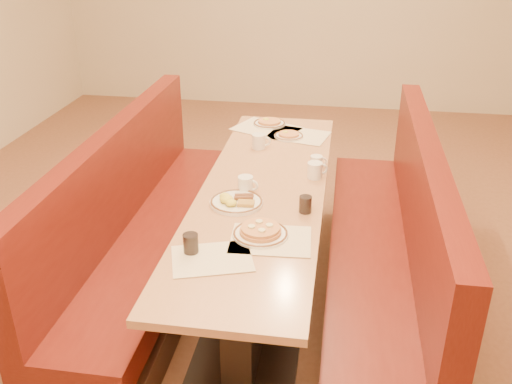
# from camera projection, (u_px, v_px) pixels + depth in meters

# --- Properties ---
(ground) EXTENTS (8.00, 8.00, 0.00)m
(ground) POSITION_uv_depth(u_px,v_px,m) (263.00, 295.00, 3.58)
(ground) COLOR #9E6647
(ground) RESTS_ON ground
(diner_table) EXTENTS (0.70, 2.50, 0.75)m
(diner_table) POSITION_uv_depth(u_px,v_px,m) (263.00, 244.00, 3.41)
(diner_table) COLOR black
(diner_table) RESTS_ON ground
(booth_left) EXTENTS (0.55, 2.50, 1.05)m
(booth_left) POSITION_uv_depth(u_px,v_px,m) (146.00, 236.00, 3.52)
(booth_left) COLOR #4C3326
(booth_left) RESTS_ON ground
(booth_right) EXTENTS (0.55, 2.50, 1.05)m
(booth_right) POSITION_uv_depth(u_px,v_px,m) (387.00, 257.00, 3.32)
(booth_right) COLOR #4C3326
(booth_right) RESTS_ON ground
(placemat_near_left) EXTENTS (0.43, 0.37, 0.00)m
(placemat_near_left) POSITION_uv_depth(u_px,v_px,m) (212.00, 258.00, 2.58)
(placemat_near_left) COLOR #EFE9BB
(placemat_near_left) RESTS_ON diner_table
(placemat_near_right) EXTENTS (0.40, 0.31, 0.00)m
(placemat_near_right) POSITION_uv_depth(u_px,v_px,m) (271.00, 240.00, 2.72)
(placemat_near_right) COLOR #EFE9BB
(placemat_near_right) RESTS_ON diner_table
(placemat_far_left) EXTENTS (0.54, 0.49, 0.00)m
(placemat_far_left) POSITION_uv_depth(u_px,v_px,m) (267.00, 128.00, 4.14)
(placemat_far_left) COLOR #EFE9BB
(placemat_far_left) RESTS_ON diner_table
(placemat_far_right) EXTENTS (0.46, 0.39, 0.00)m
(placemat_far_right) POSITION_uv_depth(u_px,v_px,m) (298.00, 135.00, 4.01)
(placemat_far_right) COLOR #EFE9BB
(placemat_far_right) RESTS_ON diner_table
(pancake_plate) EXTENTS (0.27, 0.27, 0.06)m
(pancake_plate) POSITION_uv_depth(u_px,v_px,m) (260.00, 232.00, 2.75)
(pancake_plate) COLOR white
(pancake_plate) RESTS_ON diner_table
(eggs_plate) EXTENTS (0.29, 0.29, 0.06)m
(eggs_plate) POSITION_uv_depth(u_px,v_px,m) (236.00, 201.00, 3.06)
(eggs_plate) COLOR white
(eggs_plate) RESTS_ON diner_table
(extra_plate_mid) EXTENTS (0.20, 0.20, 0.04)m
(extra_plate_mid) POSITION_uv_depth(u_px,v_px,m) (289.00, 135.00, 3.98)
(extra_plate_mid) COLOR white
(extra_plate_mid) RESTS_ON diner_table
(extra_plate_far) EXTENTS (0.24, 0.24, 0.05)m
(extra_plate_far) POSITION_uv_depth(u_px,v_px,m) (269.00, 123.00, 4.21)
(extra_plate_far) COLOR white
(extra_plate_far) RESTS_ON diner_table
(coffee_mug_a) EXTENTS (0.12, 0.09, 0.10)m
(coffee_mug_a) POSITION_uv_depth(u_px,v_px,m) (315.00, 170.00, 3.35)
(coffee_mug_a) COLOR white
(coffee_mug_a) RESTS_ON diner_table
(coffee_mug_b) EXTENTS (0.12, 0.08, 0.09)m
(coffee_mug_b) POSITION_uv_depth(u_px,v_px,m) (246.00, 184.00, 3.19)
(coffee_mug_b) COLOR white
(coffee_mug_b) RESTS_ON diner_table
(coffee_mug_c) EXTENTS (0.10, 0.07, 0.08)m
(coffee_mug_c) POSITION_uv_depth(u_px,v_px,m) (317.00, 162.00, 3.48)
(coffee_mug_c) COLOR white
(coffee_mug_c) RESTS_ON diner_table
(coffee_mug_d) EXTENTS (0.13, 0.09, 0.10)m
(coffee_mug_d) POSITION_uv_depth(u_px,v_px,m) (259.00, 141.00, 3.78)
(coffee_mug_d) COLOR white
(coffee_mug_d) RESTS_ON diner_table
(soda_tumbler_near) EXTENTS (0.07, 0.07, 0.10)m
(soda_tumbler_near) POSITION_uv_depth(u_px,v_px,m) (191.00, 244.00, 2.61)
(soda_tumbler_near) COLOR black
(soda_tumbler_near) RESTS_ON diner_table
(soda_tumbler_mid) EXTENTS (0.07, 0.07, 0.09)m
(soda_tumbler_mid) POSITION_uv_depth(u_px,v_px,m) (305.00, 204.00, 2.97)
(soda_tumbler_mid) COLOR black
(soda_tumbler_mid) RESTS_ON diner_table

